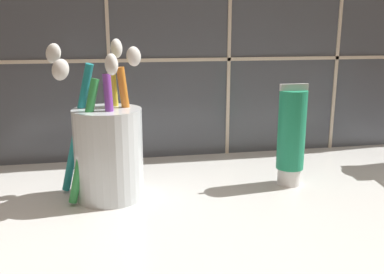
# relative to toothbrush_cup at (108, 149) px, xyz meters

# --- Properties ---
(sink_counter) EXTENTS (0.70, 0.38, 0.02)m
(sink_counter) POSITION_rel_toothbrush_cup_xyz_m (0.16, -0.04, -0.07)
(sink_counter) COLOR silver
(sink_counter) RESTS_ON ground
(tile_wall_backsplash) EXTENTS (0.80, 0.02, 0.43)m
(tile_wall_backsplash) POSITION_rel_toothbrush_cup_xyz_m (0.16, 0.15, 0.14)
(tile_wall_backsplash) COLOR #4C515B
(tile_wall_backsplash) RESTS_ON ground
(toothbrush_cup) EXTENTS (0.11, 0.08, 0.18)m
(toothbrush_cup) POSITION_rel_toothbrush_cup_xyz_m (0.00, 0.00, 0.00)
(toothbrush_cup) COLOR silver
(toothbrush_cup) RESTS_ON sink_counter
(toothpaste_tube) EXTENTS (0.04, 0.03, 0.13)m
(toothpaste_tube) POSITION_rel_toothbrush_cup_xyz_m (0.22, -0.00, 0.00)
(toothpaste_tube) COLOR white
(toothpaste_tube) RESTS_ON sink_counter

